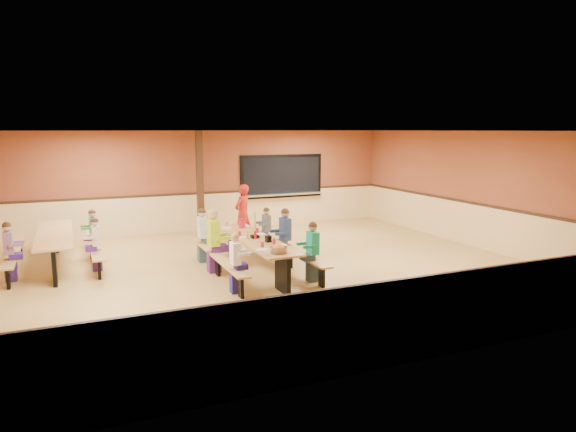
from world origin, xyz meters
name	(u,v)px	position (x,y,z in m)	size (l,w,h in m)	color
ground	(259,270)	(0.00, 0.00, 0.00)	(12.00, 12.00, 0.00)	#A0783C
room_envelope	(259,239)	(0.00, 0.00, 0.69)	(12.04, 10.04, 3.02)	brown
kitchen_pass_through	(282,178)	(2.60, 4.96, 1.49)	(2.78, 0.28, 1.38)	black
structural_post	(200,183)	(-0.20, 4.40, 1.50)	(0.18, 0.18, 3.00)	#321D10
cafeteria_table_main	(255,248)	(-0.11, -0.04, 0.53)	(1.91, 3.70, 0.74)	#B58448
cafeteria_table_second	(55,242)	(-4.06, 2.25, 0.53)	(1.91, 3.70, 0.74)	#B58448
seated_child_white_left	(235,264)	(-0.94, -1.28, 0.56)	(0.33, 0.27, 1.13)	white
seated_adult_yellow	(213,241)	(-0.94, 0.27, 0.68)	(0.44, 0.36, 1.36)	#ABC815
seated_child_grey_left	(203,236)	(-0.94, 1.23, 0.62)	(0.38, 0.31, 1.23)	silver
seated_child_teal_right	(313,252)	(0.71, -1.18, 0.60)	(0.36, 0.30, 1.20)	#199875
seated_child_navy_right	(285,237)	(0.71, 0.24, 0.63)	(0.40, 0.33, 1.27)	navy
seated_child_char_right	(266,231)	(0.71, 1.42, 0.56)	(0.33, 0.27, 1.13)	#4A4D53
seated_child_purple_sec	(9,252)	(-4.89, 1.25, 0.60)	(0.36, 0.30, 1.20)	#7E5477
seated_child_green_sec	(93,234)	(-3.24, 2.56, 0.58)	(0.35, 0.28, 1.16)	#3C8251
seated_child_tan_sec	(96,245)	(-3.24, 1.40, 0.57)	(0.34, 0.28, 1.14)	beige
standing_woman	(243,213)	(0.63, 3.02, 0.78)	(0.57, 0.37, 1.56)	red
punch_pitcher	(242,223)	(0.00, 1.15, 0.85)	(0.16, 0.16, 0.22)	red
chip_bowl	(279,249)	(-0.16, -1.50, 0.81)	(0.32, 0.32, 0.15)	orange
napkin_dispenser	(268,239)	(0.01, -0.53, 0.80)	(0.10, 0.14, 0.13)	black
condiment_mustard	(247,234)	(-0.28, -0.01, 0.82)	(0.06, 0.06, 0.17)	yellow
condiment_ketchup	(255,235)	(-0.13, -0.13, 0.82)	(0.06, 0.06, 0.17)	#B2140F
table_paddle	(255,232)	(-0.11, -0.04, 0.88)	(0.16, 0.16, 0.56)	black
place_settings	(255,235)	(-0.11, -0.04, 0.80)	(0.65, 3.30, 0.11)	beige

